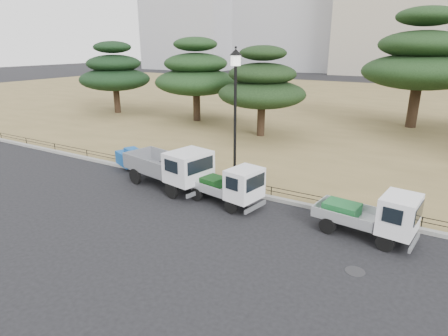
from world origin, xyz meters
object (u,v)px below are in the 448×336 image
Objects in this scene: street_lamp at (235,97)px; truck_kei_rear at (373,215)px; truck_large at (171,165)px; tarp_pile at (130,158)px; truck_kei_front at (229,185)px.

truck_kei_rear is at bearing -14.35° from street_lamp.
truck_large reaches higher than truck_kei_rear.
truck_kei_front is at bearing -12.84° from tarp_pile.
truck_large is at bearing -152.83° from street_lamp.
street_lamp is 7.64m from tarp_pile.
street_lamp is 3.38× the size of tarp_pile.
tarp_pile is (-7.28, 1.66, -0.32)m from truck_kei_front.
tarp_pile is at bearing 179.96° from truck_kei_rear.
truck_kei_front reaches higher than tarp_pile.
truck_kei_front is 0.57× the size of street_lamp.
street_lamp reaches higher than truck_kei_front.
truck_large is at bearing -174.62° from truck_kei_rear.
truck_large is at bearing -19.00° from tarp_pile.
truck_large reaches higher than truck_kei_front.
street_lamp is (2.68, 1.38, 3.23)m from truck_large.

